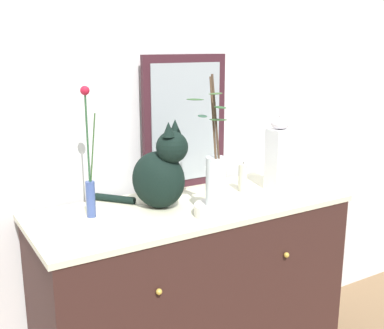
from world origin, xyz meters
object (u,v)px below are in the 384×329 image
Objects in this scene: sideboard at (192,299)px; vase_slim_green at (90,176)px; bowl_porcelain at (216,210)px; mirror_leaning at (185,122)px; jar_lidded_porcelain at (279,155)px; vase_glass_clear at (216,176)px; cat_sitting at (161,173)px; candle_pillar at (243,178)px.

sideboard is 2.65× the size of vase_slim_green.
bowl_porcelain is (0.01, -0.17, 0.49)m from sideboard.
sideboard is 0.83m from mirror_leaning.
mirror_leaning is at bearing 142.14° from jar_lidded_porcelain.
vase_slim_green reaches higher than sideboard.
vase_glass_clear reaches higher than bowl_porcelain.
mirror_leaning reaches higher than sideboard.
cat_sitting is at bearing 125.86° from vase_glass_clear.
vase_glass_clear is at bearing -86.72° from sideboard.
sideboard is at bearing -172.08° from candle_pillar.
candle_pillar is (0.44, 0.01, -0.09)m from cat_sitting.
sideboard is 0.77m from vase_slim_green.
jar_lidded_porcelain is at bearing -2.96° from sideboard.
bowl_porcelain is at bearing -103.26° from mirror_leaning.
bowl_porcelain is (0.15, -0.20, -0.13)m from cat_sitting.
cat_sitting is 0.45m from candle_pillar.
sideboard is at bearing -9.92° from vase_slim_green.
vase_slim_green is at bearing 151.10° from bowl_porcelain.
mirror_leaning reaches higher than vase_glass_clear.
vase_glass_clear is at bearing -54.14° from cat_sitting.
bowl_porcelain is 0.48× the size of jar_lidded_porcelain.
vase_slim_green is 0.90m from jar_lidded_porcelain.
vase_glass_clear is 3.64× the size of candle_pillar.
bowl_porcelain is at bearing -53.56° from cat_sitting.
vase_glass_clear is at bearing -162.24° from jar_lidded_porcelain.
vase_slim_green reaches higher than bowl_porcelain.
bowl_porcelain is at bearing -85.88° from sideboard.
vase_glass_clear is at bearing -144.34° from candle_pillar.
cat_sitting is 0.28m from bowl_porcelain.
candle_pillar is at bearing 1.43° from cat_sitting.
vase_glass_clear is (0.15, -0.20, 0.02)m from cat_sitting.
bowl_porcelain is (-0.10, -0.42, -0.30)m from mirror_leaning.
jar_lidded_porcelain is (0.90, -0.10, -0.00)m from vase_slim_green.
bowl_porcelain is 0.50m from jar_lidded_porcelain.
vase_glass_clear reaches higher than candle_pillar.
vase_glass_clear reaches higher than jar_lidded_porcelain.
mirror_leaning is 0.59m from vase_slim_green.
vase_glass_clear is (-0.00, -0.00, 0.15)m from bowl_porcelain.
sideboard is at bearing -13.08° from cat_sitting.
vase_slim_green is at bearing 173.67° from jar_lidded_porcelain.
candle_pillar is (0.19, -0.21, -0.25)m from mirror_leaning.
cat_sitting reaches higher than candle_pillar.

